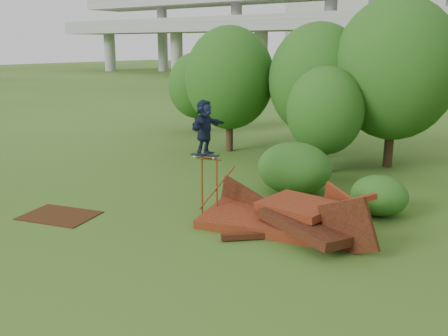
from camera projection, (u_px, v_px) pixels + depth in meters
The scene contains 13 objects.
ground at pixel (204, 244), 13.42m from camera, with size 240.00×240.00×0.00m, color #2D5116.
scrap_pile at pixel (285, 218), 14.49m from camera, with size 5.84×3.58×1.94m.
grind_rail at pixel (209, 181), 15.52m from camera, with size 0.78×0.28×1.84m.
skateboard at pixel (205, 155), 15.36m from camera, with size 0.92×0.48×0.09m.
skater at pixel (205, 127), 15.16m from camera, with size 1.57×0.50×1.70m, color #151F37.
flat_plate at pixel (59, 215), 15.63m from camera, with size 2.22×1.59×0.03m, color #371E0B.
tree_0 at pixel (229, 78), 24.32m from camera, with size 4.35×4.35×6.14m.
tree_1 at pixel (318, 80), 22.61m from camera, with size 4.48×4.48×6.24m.
tree_2 at pixel (325, 111), 20.21m from camera, with size 3.13×3.13×4.42m.
tree_3 at pixel (395, 69), 20.93m from camera, with size 5.22×5.22×7.24m.
tree_6 at pixel (197, 85), 30.04m from camera, with size 3.45×3.45×4.81m.
shrub_left at pixel (294, 168), 17.82m from camera, with size 2.69×2.48×1.86m, color #224D14.
shrub_right at pixel (379, 195), 15.60m from camera, with size 1.79×1.64×1.27m, color #224D14.
Camera 1 is at (7.84, -9.78, 5.22)m, focal length 40.00 mm.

